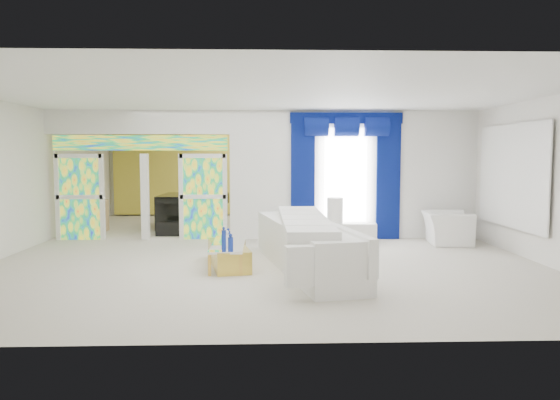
{
  "coord_description": "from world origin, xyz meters",
  "views": [
    {
      "loc": [
        -0.04,
        -11.34,
        1.95
      ],
      "look_at": [
        0.3,
        -1.2,
        1.1
      ],
      "focal_mm": 33.83,
      "sensor_mm": 36.0,
      "label": 1
    }
  ],
  "objects_px": {
    "grand_piano": "(186,211)",
    "console_table": "(348,232)",
    "white_sofa": "(305,246)",
    "armchair": "(447,228)",
    "coffee_table": "(228,255)"
  },
  "relations": [
    {
      "from": "grand_piano",
      "to": "console_table",
      "type": "bearing_deg",
      "value": -31.8
    },
    {
      "from": "console_table",
      "to": "white_sofa",
      "type": "bearing_deg",
      "value": -112.85
    },
    {
      "from": "armchair",
      "to": "grand_piano",
      "type": "relative_size",
      "value": 0.63
    },
    {
      "from": "console_table",
      "to": "grand_piano",
      "type": "bearing_deg",
      "value": 146.49
    },
    {
      "from": "coffee_table",
      "to": "grand_piano",
      "type": "bearing_deg",
      "value": 105.86
    },
    {
      "from": "coffee_table",
      "to": "grand_piano",
      "type": "distance_m",
      "value": 5.46
    },
    {
      "from": "armchair",
      "to": "coffee_table",
      "type": "bearing_deg",
      "value": 121.4
    },
    {
      "from": "console_table",
      "to": "armchair",
      "type": "xyz_separation_m",
      "value": [
        2.14,
        -0.41,
        0.15
      ]
    },
    {
      "from": "white_sofa",
      "to": "coffee_table",
      "type": "distance_m",
      "value": 1.4
    },
    {
      "from": "coffee_table",
      "to": "armchair",
      "type": "xyz_separation_m",
      "value": [
        4.7,
        2.16,
        0.17
      ]
    },
    {
      "from": "white_sofa",
      "to": "coffee_table",
      "type": "xyz_separation_m",
      "value": [
        -1.35,
        0.3,
        -0.2
      ]
    },
    {
      "from": "armchair",
      "to": "console_table",
      "type": "bearing_deg",
      "value": 85.83
    },
    {
      "from": "white_sofa",
      "to": "console_table",
      "type": "bearing_deg",
      "value": 56.28
    },
    {
      "from": "grand_piano",
      "to": "white_sofa",
      "type": "bearing_deg",
      "value": -61.18
    },
    {
      "from": "white_sofa",
      "to": "console_table",
      "type": "height_order",
      "value": "white_sofa"
    }
  ]
}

